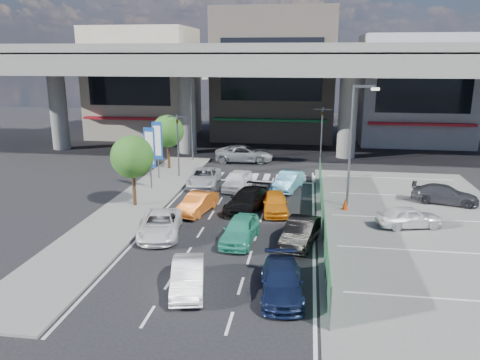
% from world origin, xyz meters
% --- Properties ---
extents(ground, '(120.00, 120.00, 0.00)m').
position_xyz_m(ground, '(0.00, 0.00, 0.00)').
color(ground, black).
rests_on(ground, ground).
extents(parking_lot, '(12.00, 28.00, 0.06)m').
position_xyz_m(parking_lot, '(11.00, 2.00, 0.03)').
color(parking_lot, '#60605E').
rests_on(parking_lot, ground).
extents(sidewalk_left, '(4.00, 30.00, 0.12)m').
position_xyz_m(sidewalk_left, '(-7.00, 4.00, 0.06)').
color(sidewalk_left, '#60605E').
rests_on(sidewalk_left, ground).
extents(fence_run, '(0.16, 22.00, 1.80)m').
position_xyz_m(fence_run, '(5.30, 1.00, 0.90)').
color(fence_run, '#216135').
rests_on(fence_run, ground).
extents(expressway, '(64.00, 14.00, 10.75)m').
position_xyz_m(expressway, '(0.00, 22.00, 8.76)').
color(expressway, slate).
rests_on(expressway, ground).
extents(building_west, '(12.00, 10.90, 13.00)m').
position_xyz_m(building_west, '(-16.00, 31.97, 6.49)').
color(building_west, '#A89E87').
rests_on(building_west, ground).
extents(building_center, '(14.00, 10.90, 15.00)m').
position_xyz_m(building_center, '(0.00, 32.97, 7.49)').
color(building_center, gray).
rests_on(building_center, ground).
extents(building_east, '(12.00, 10.90, 12.00)m').
position_xyz_m(building_east, '(16.00, 31.97, 5.99)').
color(building_east, gray).
rests_on(building_east, ground).
extents(traffic_light_left, '(1.60, 1.24, 5.20)m').
position_xyz_m(traffic_light_left, '(-6.20, 12.00, 3.94)').
color(traffic_light_left, '#595B60').
rests_on(traffic_light_left, ground).
extents(traffic_light_right, '(1.60, 1.24, 5.20)m').
position_xyz_m(traffic_light_right, '(5.50, 19.00, 3.94)').
color(traffic_light_right, '#595B60').
rests_on(traffic_light_right, ground).
extents(street_lamp_right, '(1.65, 0.22, 8.00)m').
position_xyz_m(street_lamp_right, '(7.17, 6.00, 4.77)').
color(street_lamp_right, '#595B60').
rests_on(street_lamp_right, ground).
extents(street_lamp_left, '(1.65, 0.22, 8.00)m').
position_xyz_m(street_lamp_left, '(-6.33, 18.00, 4.77)').
color(street_lamp_left, '#595B60').
rests_on(street_lamp_left, ground).
extents(signboard_near, '(0.80, 0.14, 4.70)m').
position_xyz_m(signboard_near, '(-7.20, 7.99, 3.06)').
color(signboard_near, '#595B60').
rests_on(signboard_near, ground).
extents(signboard_far, '(0.80, 0.14, 4.70)m').
position_xyz_m(signboard_far, '(-7.60, 10.99, 3.06)').
color(signboard_far, '#595B60').
rests_on(signboard_far, ground).
extents(tree_near, '(2.80, 2.80, 4.80)m').
position_xyz_m(tree_near, '(-7.00, 4.00, 3.39)').
color(tree_near, '#382314').
rests_on(tree_near, ground).
extents(tree_far, '(2.80, 2.80, 4.80)m').
position_xyz_m(tree_far, '(-7.80, 14.50, 3.39)').
color(tree_far, '#382314').
rests_on(tree_far, ground).
extents(hatch_white_back_mid, '(2.10, 4.02, 1.26)m').
position_xyz_m(hatch_white_back_mid, '(-0.59, -6.68, 0.63)').
color(hatch_white_back_mid, white).
rests_on(hatch_white_back_mid, ground).
extents(minivan_navy_back, '(2.13, 4.43, 1.24)m').
position_xyz_m(minivan_navy_back, '(3.41, -6.54, 0.62)').
color(minivan_navy_back, '#0E1733').
rests_on(minivan_navy_back, ground).
extents(sedan_white_mid_left, '(2.98, 4.97, 1.29)m').
position_xyz_m(sedan_white_mid_left, '(-3.71, -0.77, 0.65)').
color(sedan_white_mid_left, white).
rests_on(sedan_white_mid_left, ground).
extents(taxi_teal_mid, '(1.98, 4.18, 1.38)m').
position_xyz_m(taxi_teal_mid, '(0.84, -1.04, 0.69)').
color(taxi_teal_mid, teal).
rests_on(taxi_teal_mid, ground).
extents(hatch_black_mid_right, '(2.26, 4.36, 1.37)m').
position_xyz_m(hatch_black_mid_right, '(4.07, -0.88, 0.68)').
color(hatch_black_mid_right, black).
rests_on(hatch_black_mid_right, ground).
extents(taxi_orange_left, '(2.16, 4.06, 1.27)m').
position_xyz_m(taxi_orange_left, '(-2.55, 3.36, 0.63)').
color(taxi_orange_left, orange).
rests_on(taxi_orange_left, ground).
extents(sedan_black_mid, '(2.95, 5.07, 1.38)m').
position_xyz_m(sedan_black_mid, '(0.53, 4.28, 0.69)').
color(sedan_black_mid, black).
rests_on(sedan_black_mid, ground).
extents(taxi_orange_right, '(2.02, 4.04, 1.32)m').
position_xyz_m(taxi_orange_right, '(2.35, 4.11, 0.66)').
color(taxi_orange_right, orange).
rests_on(taxi_orange_right, ground).
extents(wagon_silver_front_left, '(2.43, 4.84, 1.32)m').
position_xyz_m(wagon_silver_front_left, '(-3.55, 9.70, 0.66)').
color(wagon_silver_front_left, '#B1B4B9').
rests_on(wagon_silver_front_left, ground).
extents(sedan_white_front_mid, '(2.13, 4.23, 1.38)m').
position_xyz_m(sedan_white_front_mid, '(-0.87, 9.15, 0.69)').
color(sedan_white_front_mid, white).
rests_on(sedan_white_front_mid, ground).
extents(kei_truck_front_right, '(2.39, 4.30, 1.34)m').
position_xyz_m(kei_truck_front_right, '(2.95, 9.56, 0.67)').
color(kei_truck_front_right, '#64B6DB').
rests_on(kei_truck_front_right, ground).
extents(crossing_wagon_silver, '(5.68, 3.04, 1.52)m').
position_xyz_m(crossing_wagon_silver, '(-1.65, 18.55, 0.76)').
color(crossing_wagon_silver, '#B9BDC1').
rests_on(crossing_wagon_silver, ground).
extents(parked_sedan_white, '(3.95, 2.30, 1.26)m').
position_xyz_m(parked_sedan_white, '(10.28, 2.46, 0.69)').
color(parked_sedan_white, silver).
rests_on(parked_sedan_white, parking_lot).
extents(parked_sedan_dgrey, '(4.58, 2.76, 1.24)m').
position_xyz_m(parked_sedan_dgrey, '(13.57, 7.56, 0.68)').
color(parked_sedan_dgrey, '#313137').
rests_on(parked_sedan_dgrey, parking_lot).
extents(traffic_cone, '(0.52, 0.52, 0.77)m').
position_xyz_m(traffic_cone, '(6.82, 5.17, 0.45)').
color(traffic_cone, red).
rests_on(traffic_cone, parking_lot).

